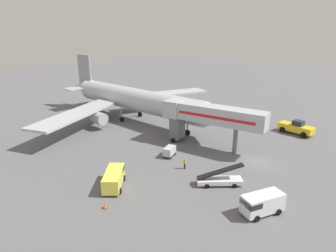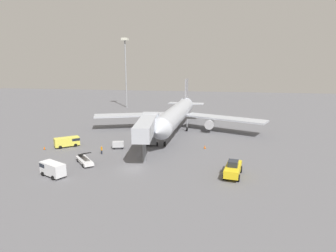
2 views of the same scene
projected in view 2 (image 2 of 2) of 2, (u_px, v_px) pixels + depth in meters
The scene contains 12 objects.
ground_plane at pixel (133, 169), 49.44m from camera, with size 300.00×300.00×0.00m, color slate.
airplane_at_gate at pixel (177, 114), 76.70m from camera, with size 46.61×45.39×13.04m.
jet_bridge at pixel (147, 127), 57.26m from camera, with size 5.59×17.33×7.18m.
pushback_tug at pixel (233, 169), 46.00m from camera, with size 3.17×6.39×2.65m.
belt_loader_truck at pixel (85, 160), 51.82m from camera, with size 5.04×5.26×2.86m.
service_van_outer_left at pixel (68, 141), 62.67m from camera, with size 5.14×4.83×2.05m.
service_van_far_left at pixel (52, 168), 46.02m from camera, with size 4.88×3.65×2.21m.
baggage_cart_near_right at pixel (118, 145), 61.26m from camera, with size 2.59×1.89×1.53m.
ground_crew_worker_foreground at pixel (102, 150), 57.40m from camera, with size 0.42×0.42×1.71m.
safety_cone_alpha at pixel (44, 148), 60.70m from camera, with size 0.45×0.45×0.68m.
safety_cone_bravo at pixel (205, 147), 61.37m from camera, with size 0.48×0.48×0.73m.
apron_light_mast at pixel (125, 60), 117.62m from camera, with size 2.40×2.40×27.86m.
Camera 2 is at (14.66, -44.93, 17.27)m, focal length 31.17 mm.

